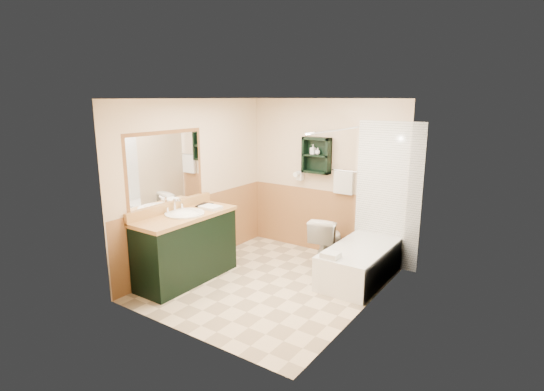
# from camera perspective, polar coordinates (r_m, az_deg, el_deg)

# --- Properties ---
(floor) EXTENTS (3.00, 3.00, 0.00)m
(floor) POSITION_cam_1_polar(r_m,az_deg,el_deg) (5.75, -0.36, -11.75)
(floor) COLOR beige
(floor) RESTS_ON ground
(back_wall) EXTENTS (2.60, 0.04, 2.40)m
(back_wall) POSITION_cam_1_polar(r_m,az_deg,el_deg) (6.64, 7.15, 2.43)
(back_wall) COLOR beige
(back_wall) RESTS_ON ground
(left_wall) EXTENTS (0.04, 3.00, 2.40)m
(left_wall) POSITION_cam_1_polar(r_m,az_deg,el_deg) (6.19, -10.45, 1.54)
(left_wall) COLOR beige
(left_wall) RESTS_ON ground
(right_wall) EXTENTS (0.04, 3.00, 2.40)m
(right_wall) POSITION_cam_1_polar(r_m,az_deg,el_deg) (4.75, 12.80, -2.09)
(right_wall) COLOR beige
(right_wall) RESTS_ON ground
(ceiling) EXTENTS (2.60, 3.00, 0.04)m
(ceiling) POSITION_cam_1_polar(r_m,az_deg,el_deg) (5.22, -0.40, 13.12)
(ceiling) COLOR white
(ceiling) RESTS_ON back_wall
(wainscot_left) EXTENTS (2.98, 2.98, 1.00)m
(wainscot_left) POSITION_cam_1_polar(r_m,az_deg,el_deg) (6.35, -9.96, -4.70)
(wainscot_left) COLOR #B27B48
(wainscot_left) RESTS_ON left_wall
(wainscot_back) EXTENTS (2.58, 2.58, 1.00)m
(wainscot_back) POSITION_cam_1_polar(r_m,az_deg,el_deg) (6.77, 6.85, -3.45)
(wainscot_back) COLOR #B27B48
(wainscot_back) RESTS_ON back_wall
(mirror_frame) EXTENTS (1.30, 1.30, 1.00)m
(mirror_frame) POSITION_cam_1_polar(r_m,az_deg,el_deg) (5.74, -14.09, 3.49)
(mirror_frame) COLOR brown
(mirror_frame) RESTS_ON left_wall
(mirror_glass) EXTENTS (1.20, 1.20, 0.90)m
(mirror_glass) POSITION_cam_1_polar(r_m,az_deg,el_deg) (5.73, -14.05, 3.49)
(mirror_glass) COLOR white
(mirror_glass) RESTS_ON left_wall
(tile_right) EXTENTS (1.50, 1.50, 2.10)m
(tile_right) POSITION_cam_1_polar(r_m,az_deg,el_deg) (5.49, 15.27, -1.81)
(tile_right) COLOR white
(tile_right) RESTS_ON right_wall
(tile_back) EXTENTS (0.95, 0.95, 2.10)m
(tile_back) POSITION_cam_1_polar(r_m,az_deg,el_deg) (6.23, 15.30, -0.05)
(tile_back) COLOR white
(tile_back) RESTS_ON back_wall
(tile_accent) EXTENTS (1.50, 1.50, 0.10)m
(tile_accent) POSITION_cam_1_polar(r_m,az_deg,el_deg) (5.34, 15.72, 7.05)
(tile_accent) COLOR #134425
(tile_accent) RESTS_ON right_wall
(wall_shelf) EXTENTS (0.45, 0.15, 0.55)m
(wall_shelf) POSITION_cam_1_polar(r_m,az_deg,el_deg) (6.53, 5.99, 5.39)
(wall_shelf) COLOR black
(wall_shelf) RESTS_ON back_wall
(hair_dryer) EXTENTS (0.10, 0.24, 0.18)m
(hair_dryer) POSITION_cam_1_polar(r_m,az_deg,el_deg) (6.75, 3.78, 2.68)
(hair_dryer) COLOR white
(hair_dryer) RESTS_ON back_wall
(towel_bar) EXTENTS (0.40, 0.06, 0.40)m
(towel_bar) POSITION_cam_1_polar(r_m,az_deg,el_deg) (6.40, 9.68, 3.31)
(towel_bar) COLOR silver
(towel_bar) RESTS_ON back_wall
(curtain_rod) EXTENTS (0.03, 1.60, 0.03)m
(curtain_rod) POSITION_cam_1_polar(r_m,az_deg,el_deg) (5.62, 8.56, 8.68)
(curtain_rod) COLOR silver
(curtain_rod) RESTS_ON back_wall
(shower_curtain) EXTENTS (1.05, 1.05, 1.70)m
(shower_curtain) POSITION_cam_1_polar(r_m,az_deg,el_deg) (5.90, 9.03, 0.51)
(shower_curtain) COLOR beige
(shower_curtain) RESTS_ON curtain_rod
(vanity) EXTENTS (0.59, 1.46, 0.92)m
(vanity) POSITION_cam_1_polar(r_m,az_deg,el_deg) (5.82, -11.45, -6.83)
(vanity) COLOR black
(vanity) RESTS_ON ground
(bathtub) EXTENTS (0.69, 1.50, 0.46)m
(bathtub) POSITION_cam_1_polar(r_m,az_deg,el_deg) (5.96, 11.91, -8.73)
(bathtub) COLOR white
(bathtub) RESTS_ON ground
(toilet) EXTENTS (0.54, 0.79, 0.71)m
(toilet) POSITION_cam_1_polar(r_m,az_deg,el_deg) (6.35, 7.35, -5.99)
(toilet) COLOR white
(toilet) RESTS_ON ground
(counter_towel) EXTENTS (0.27, 0.21, 0.04)m
(counter_towel) POSITION_cam_1_polar(r_m,az_deg,el_deg) (5.88, -8.25, -1.59)
(counter_towel) COLOR silver
(counter_towel) RESTS_ON vanity
(vanity_book) EXTENTS (0.17, 0.06, 0.23)m
(vanity_book) POSITION_cam_1_polar(r_m,az_deg,el_deg) (6.07, -9.80, -0.25)
(vanity_book) COLOR black
(vanity_book) RESTS_ON vanity
(tub_towel) EXTENTS (0.22, 0.18, 0.07)m
(tub_towel) POSITION_cam_1_polar(r_m,az_deg,el_deg) (5.38, 7.88, -7.94)
(tub_towel) COLOR silver
(tub_towel) RESTS_ON bathtub
(soap_bottle_a) EXTENTS (0.08, 0.16, 0.07)m
(soap_bottle_a) POSITION_cam_1_polar(r_m,az_deg,el_deg) (6.55, 5.53, 5.85)
(soap_bottle_a) COLOR white
(soap_bottle_a) RESTS_ON wall_shelf
(soap_bottle_b) EXTENTS (0.08, 0.10, 0.08)m
(soap_bottle_b) POSITION_cam_1_polar(r_m,az_deg,el_deg) (6.51, 6.15, 5.85)
(soap_bottle_b) COLOR white
(soap_bottle_b) RESTS_ON wall_shelf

